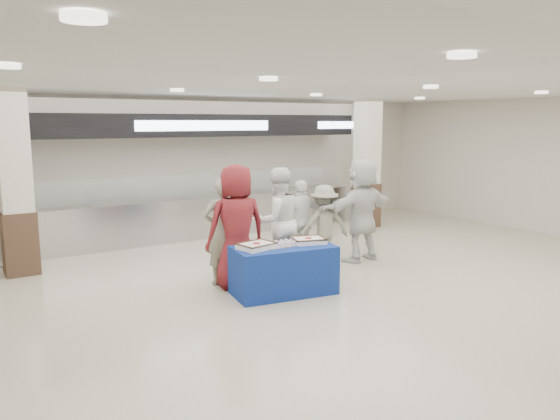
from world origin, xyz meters
TOP-DOWN VIEW (x-y plane):
  - ground at (0.00, 0.00)m, footprint 14.00×14.00m
  - serving_line at (0.00, 5.40)m, footprint 8.70×0.85m
  - column_left at (-4.00, 4.20)m, footprint 0.55×0.55m
  - column_right at (4.00, 4.20)m, footprint 0.55×0.55m
  - display_table at (-0.77, 0.75)m, footprint 1.66×1.02m
  - sheet_cake_left at (-1.20, 0.83)m, footprint 0.58×0.48m
  - sheet_cake_right at (-0.32, 0.72)m, footprint 0.59×0.51m
  - cupcake_tray at (-0.83, 0.78)m, footprint 0.46×0.35m
  - civilian_maroon at (-1.21, 1.45)m, footprint 1.04×0.74m
  - soldier_a at (-1.31, 1.72)m, footprint 0.74×0.60m
  - chef_tall at (-0.26, 1.72)m, footprint 0.98×0.80m
  - chef_short at (0.60, 2.20)m, footprint 0.97×0.55m
  - soldier_b at (0.89, 1.89)m, footprint 1.08×0.82m
  - civilian_white at (1.60, 1.66)m, footprint 1.87×0.75m

SIDE VIEW (x-z plane):
  - ground at x=0.00m, z-range 0.00..0.00m
  - display_table at x=-0.77m, z-range 0.00..0.75m
  - soldier_b at x=0.89m, z-range 0.00..1.48m
  - chef_short at x=0.60m, z-range 0.00..1.56m
  - cupcake_tray at x=-0.83m, z-range 0.75..0.82m
  - sheet_cake_right at x=-0.32m, z-range 0.75..0.85m
  - sheet_cake_left at x=-1.20m, z-range 0.75..0.86m
  - soldier_a at x=-1.31m, z-range 0.00..1.76m
  - chef_tall at x=-0.26m, z-range 0.00..1.87m
  - civilian_white at x=1.60m, z-range 0.00..1.97m
  - civilian_maroon at x=-1.21m, z-range 0.00..1.99m
  - serving_line at x=0.00m, z-range -0.24..2.56m
  - column_left at x=-4.00m, z-range -0.07..3.13m
  - column_right at x=4.00m, z-range -0.07..3.13m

